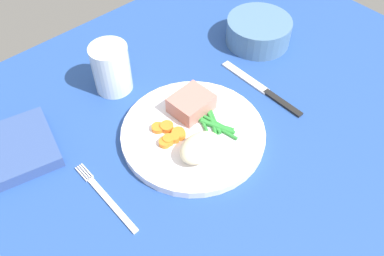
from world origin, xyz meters
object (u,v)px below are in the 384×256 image
Objects in this scene: meat_portion at (191,104)px; water_glass at (112,71)px; fork at (106,198)px; dinner_plate at (192,134)px; salad_bowl at (259,30)px; knife at (263,89)px; napkin at (14,150)px.

water_glass reaches higher than meat_portion.
water_glass reaches higher than fork.
fork is (-18.85, -0.26, -0.60)cm from dinner_plate.
water_glass is 0.70× the size of salad_bowl.
salad_bowl reaches higher than knife.
dinner_plate is at bearing -159.52° from salad_bowl.
dinner_plate is 1.88× the size of napkin.
water_glass is at bearing 111.33° from meat_portion.
meat_portion is 17.45cm from water_glass.
salad_bowl is at bearing 14.95° from meat_portion.
meat_portion is at bearing -25.40° from napkin.
fork is at bearing -69.54° from napkin.
water_glass reaches higher than knife.
knife is (37.68, -0.03, -0.00)cm from fork.
salad_bowl is (48.57, 11.36, 2.95)cm from fork.
napkin is at bearing 154.60° from meat_portion.
fork is 19.45cm from napkin.
meat_portion is 0.53× the size of napkin.
napkin is (-6.79, 18.20, 0.96)cm from fork.
dinner_plate is 2.62× the size of water_glass.
knife is 16.03cm from salad_bowl.
meat_portion is 0.44× the size of fork.
knife is 1.48× the size of napkin.
salad_bowl reaches higher than napkin.
fork is 37.68cm from knife.
fork is at bearing -168.97° from meat_portion.
dinner_plate reaches higher than fork.
salad_bowl is at bearing 47.45° from knife.
meat_portion is at bearing 165.21° from knife.
salad_bowl is at bearing -7.05° from napkin.
meat_portion is 0.52× the size of salad_bowl.
napkin reaches higher than knife.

